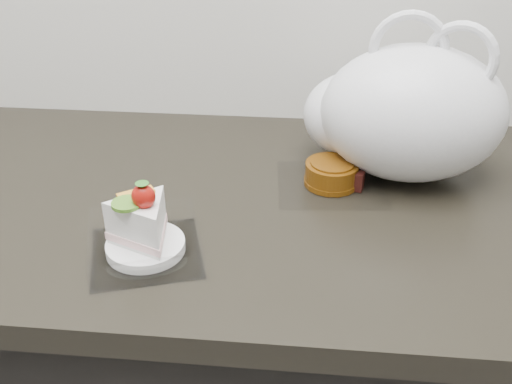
% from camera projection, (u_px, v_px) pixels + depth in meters
% --- Properties ---
extents(counter, '(2.04, 0.64, 0.90)m').
position_uv_depth(counter, '(191.00, 383.00, 1.14)').
color(counter, black).
rests_on(counter, ground).
extents(cake_tray, '(0.18, 0.18, 0.11)m').
position_uv_depth(cake_tray, '(144.00, 235.00, 0.75)').
color(cake_tray, white).
rests_on(cake_tray, counter).
extents(mooncake_wrap, '(0.18, 0.17, 0.04)m').
position_uv_depth(mooncake_wrap, '(332.00, 176.00, 0.92)').
color(mooncake_wrap, white).
rests_on(mooncake_wrap, counter).
extents(plastic_bag, '(0.36, 0.29, 0.27)m').
position_uv_depth(plastic_bag, '(400.00, 112.00, 0.91)').
color(plastic_bag, white).
rests_on(plastic_bag, counter).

